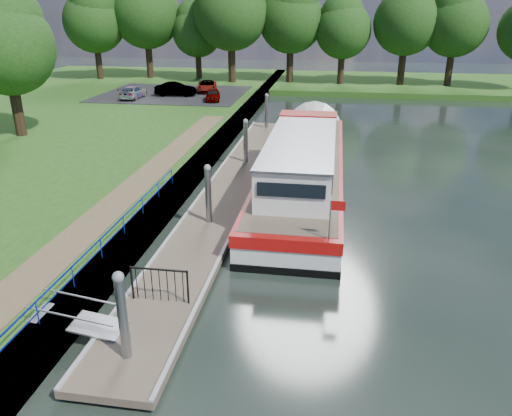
% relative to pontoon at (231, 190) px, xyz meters
% --- Properties ---
extents(ground, '(160.00, 160.00, 0.00)m').
position_rel_pontoon_xyz_m(ground, '(0.00, -13.00, -0.18)').
color(ground, black).
rests_on(ground, ground).
extents(bank_edge, '(1.10, 90.00, 0.78)m').
position_rel_pontoon_xyz_m(bank_edge, '(-2.55, 2.00, 0.20)').
color(bank_edge, '#473D2D').
rests_on(bank_edge, ground).
extents(far_bank, '(60.00, 18.00, 0.60)m').
position_rel_pontoon_xyz_m(far_bank, '(12.00, 39.00, 0.12)').
color(far_bank, '#234D16').
rests_on(far_bank, ground).
extents(footpath, '(1.60, 40.00, 0.05)m').
position_rel_pontoon_xyz_m(footpath, '(-4.40, -5.00, 0.62)').
color(footpath, brown).
rests_on(footpath, riverbank).
extents(carpark, '(14.00, 12.00, 0.06)m').
position_rel_pontoon_xyz_m(carpark, '(-11.00, 25.00, 0.62)').
color(carpark, black).
rests_on(carpark, riverbank).
extents(blue_fence, '(0.04, 18.04, 0.72)m').
position_rel_pontoon_xyz_m(blue_fence, '(-2.75, -10.00, 1.13)').
color(blue_fence, '#0C2DBF').
rests_on(blue_fence, riverbank).
extents(pontoon, '(2.50, 30.00, 0.56)m').
position_rel_pontoon_xyz_m(pontoon, '(0.00, 0.00, 0.00)').
color(pontoon, brown).
rests_on(pontoon, ground).
extents(mooring_piles, '(0.30, 27.30, 3.55)m').
position_rel_pontoon_xyz_m(mooring_piles, '(0.00, 0.00, 1.10)').
color(mooring_piles, gray).
rests_on(mooring_piles, ground).
extents(gangway, '(2.58, 1.00, 0.92)m').
position_rel_pontoon_xyz_m(gangway, '(-1.85, -12.50, 0.44)').
color(gangway, '#A5A8AD').
rests_on(gangway, ground).
extents(gate_panel, '(1.85, 0.05, 1.15)m').
position_rel_pontoon_xyz_m(gate_panel, '(-0.00, -10.80, 0.97)').
color(gate_panel, black).
rests_on(gate_panel, ground).
extents(barge, '(4.36, 21.15, 4.78)m').
position_rel_pontoon_xyz_m(barge, '(3.60, 2.48, 0.90)').
color(barge, black).
rests_on(barge, ground).
extents(horizon_trees, '(54.38, 10.03, 12.87)m').
position_rel_pontoon_xyz_m(horizon_trees, '(-1.61, 35.68, 7.76)').
color(horizon_trees, '#332316').
rests_on(horizon_trees, ground).
extents(bank_tree_a, '(6.12, 6.12, 9.72)m').
position_rel_pontoon_xyz_m(bank_tree_a, '(-15.99, 7.08, 6.84)').
color(bank_tree_a, '#332316').
rests_on(bank_tree_a, riverbank).
extents(car_a, '(1.84, 3.32, 1.07)m').
position_rel_pontoon_xyz_m(car_a, '(-6.12, 21.70, 1.19)').
color(car_a, '#999999').
rests_on(car_a, carpark).
extents(car_b, '(4.04, 1.78, 1.29)m').
position_rel_pontoon_xyz_m(car_b, '(-10.30, 23.65, 1.30)').
color(car_b, '#999999').
rests_on(car_b, carpark).
extents(car_c, '(1.60, 3.93, 1.14)m').
position_rel_pontoon_xyz_m(car_c, '(-13.86, 21.73, 1.22)').
color(car_c, '#999999').
rests_on(car_c, carpark).
extents(car_d, '(2.64, 4.31, 1.11)m').
position_rel_pontoon_xyz_m(car_d, '(-7.87, 26.48, 1.21)').
color(car_d, '#999999').
rests_on(car_d, carpark).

